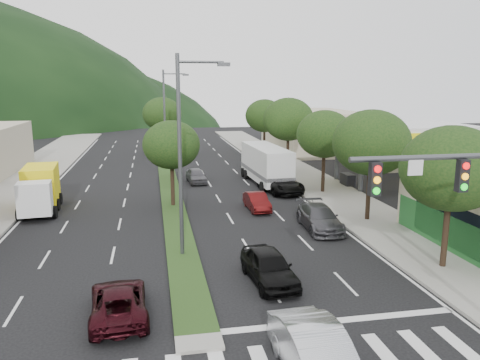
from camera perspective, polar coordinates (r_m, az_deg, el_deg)
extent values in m
plane|color=black|center=(17.08, -5.16, -18.55)|extent=(160.00, 160.00, 0.00)
cube|color=gray|center=(42.90, 8.31, 0.04)|extent=(5.00, 90.00, 0.15)
cube|color=gray|center=(42.27, -26.50, -1.25)|extent=(6.00, 90.00, 0.15)
cube|color=#243E16|center=(43.58, -8.76, 0.18)|extent=(1.60, 56.00, 0.12)
cylinder|color=#47494C|center=(16.09, 23.03, 2.58)|extent=(6.00, 0.18, 0.18)
cube|color=black|center=(16.52, 25.47, 0.48)|extent=(0.35, 0.25, 1.05)
cube|color=black|center=(14.96, 16.13, 0.10)|extent=(0.35, 0.25, 1.05)
cube|color=silver|center=(42.11, 18.30, 6.14)|extent=(12.00, 8.00, 0.50)
cube|color=yellow|center=(42.14, 18.27, 5.66)|extent=(12.20, 8.20, 0.50)
cylinder|color=#47494C|center=(38.41, 14.59, 1.81)|extent=(0.36, 0.36, 4.60)
cylinder|color=#47494C|center=(42.43, 24.43, 2.04)|extent=(0.36, 0.36, 4.60)
cylinder|color=#47494C|center=(42.93, 11.78, 2.94)|extent=(0.36, 0.36, 4.60)
cylinder|color=#47494C|center=(46.56, 20.93, 3.08)|extent=(0.36, 0.36, 4.60)
cube|color=black|center=(40.96, 13.00, -0.01)|extent=(0.80, 1.60, 1.10)
cube|color=black|center=(44.75, 22.43, 0.37)|extent=(0.80, 1.60, 1.10)
cube|color=#B3A88E|center=(62.58, 8.84, 5.96)|extent=(10.00, 16.00, 5.20)
cylinder|color=black|center=(23.89, 23.80, -5.46)|extent=(0.28, 0.28, 3.64)
ellipsoid|color=black|center=(23.26, 24.37, 1.31)|extent=(4.60, 4.60, 3.91)
cylinder|color=black|center=(30.55, 15.41, -1.15)|extent=(0.28, 0.28, 3.81)
ellipsoid|color=black|center=(30.05, 15.71, 4.42)|extent=(4.80, 4.80, 4.08)
cylinder|color=black|center=(37.76, 10.12, 1.29)|extent=(0.28, 0.28, 3.58)
ellipsoid|color=black|center=(37.37, 10.27, 5.55)|extent=(4.40, 4.40, 3.74)
cylinder|color=black|center=(47.10, 5.84, 3.64)|extent=(0.28, 0.28, 3.92)
ellipsoid|color=black|center=(46.78, 5.92, 7.37)|extent=(5.00, 5.00, 4.25)
cylinder|color=black|center=(56.69, 2.98, 4.90)|extent=(0.28, 0.28, 3.70)
ellipsoid|color=black|center=(56.43, 3.01, 7.83)|extent=(4.60, 4.60, 3.91)
cylinder|color=black|center=(33.44, -8.23, -0.21)|extent=(0.28, 0.28, 3.36)
ellipsoid|color=black|center=(33.01, -8.36, 4.28)|extent=(4.00, 4.00, 3.40)
cylinder|color=black|center=(59.10, -9.39, 5.06)|extent=(0.28, 0.28, 3.81)
ellipsoid|color=black|center=(58.84, -9.48, 7.96)|extent=(4.80, 4.80, 4.08)
cylinder|color=#47494C|center=(23.04, -7.33, 2.59)|extent=(0.20, 0.20, 10.00)
cylinder|color=#47494C|center=(22.87, -4.80, 14.14)|extent=(2.20, 0.12, 0.12)
cube|color=#47494C|center=(23.01, -1.99, 13.91)|extent=(0.60, 0.25, 0.18)
cylinder|color=#47494C|center=(47.87, -9.16, 7.16)|extent=(0.20, 0.20, 10.00)
cylinder|color=#47494C|center=(47.79, -7.99, 12.70)|extent=(2.20, 0.12, 0.12)
cube|color=#47494C|center=(47.86, -6.64, 12.62)|extent=(0.60, 0.25, 0.18)
imported|color=#B9BBC1|center=(14.77, 9.43, -20.33)|extent=(1.95, 4.89, 1.58)
imported|color=black|center=(18.57, -14.57, -14.16)|extent=(2.34, 4.54, 1.22)
imported|color=black|center=(20.86, 3.56, -10.49)|extent=(2.08, 4.43, 1.46)
imported|color=#424246|center=(28.57, 9.67, -4.56)|extent=(2.20, 4.93, 1.40)
imported|color=#4A0C0D|center=(32.47, 2.07, -2.64)|extent=(1.36, 3.65, 1.19)
imported|color=black|center=(37.91, 4.97, -0.38)|extent=(3.14, 5.61, 1.48)
imported|color=#56555B|center=(41.63, -5.36, 0.54)|extent=(1.83, 3.82, 1.26)
cube|color=white|center=(32.32, -23.75, -2.10)|extent=(2.13, 1.65, 2.11)
cube|color=yellow|center=(35.59, -23.06, -0.71)|extent=(2.46, 4.04, 2.85)
cube|color=black|center=(35.13, -23.05, -2.78)|extent=(2.32, 5.48, 0.28)
cylinder|color=black|center=(32.81, -21.68, -3.65)|extent=(0.35, 0.85, 0.83)
cylinder|color=black|center=(33.10, -25.32, -3.82)|extent=(0.35, 0.85, 0.83)
cylinder|color=black|center=(34.74, -21.37, -2.81)|extent=(0.35, 0.85, 0.83)
cylinder|color=black|center=(35.02, -24.82, -2.97)|extent=(0.35, 0.85, 0.83)
cylinder|color=black|center=(36.50, -21.13, -2.12)|extent=(0.35, 0.85, 0.83)
cylinder|color=black|center=(36.77, -24.40, -2.29)|extent=(0.35, 0.85, 0.83)
cube|color=silver|center=(40.88, 3.19, 2.11)|extent=(2.75, 8.65, 2.85)
cube|color=#5A5A5F|center=(41.00, 3.18, 1.13)|extent=(2.81, 8.66, 0.33)
cylinder|color=black|center=(44.08, 0.43, 0.94)|extent=(0.37, 0.87, 0.86)
cylinder|color=black|center=(44.69, 3.40, 1.06)|extent=(0.37, 0.87, 0.86)
cylinder|color=black|center=(43.10, 0.75, 0.69)|extent=(0.37, 0.87, 0.86)
cylinder|color=black|center=(43.72, 3.78, 0.82)|extent=(0.37, 0.87, 0.86)
cylinder|color=black|center=(37.92, 2.75, -0.83)|extent=(0.37, 0.87, 0.86)
cylinder|color=black|center=(38.62, 6.14, -0.65)|extent=(0.37, 0.87, 0.86)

